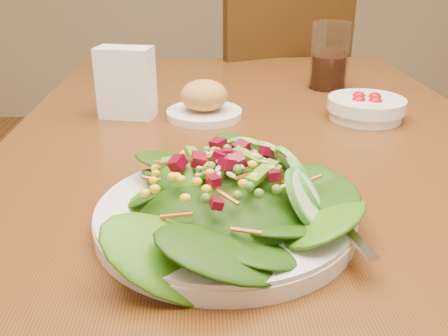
{
  "coord_description": "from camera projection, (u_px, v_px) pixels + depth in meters",
  "views": [
    {
      "loc": [
        -0.1,
        -0.83,
        1.06
      ],
      "look_at": [
        -0.07,
        -0.28,
        0.82
      ],
      "focal_mm": 40.0,
      "sensor_mm": 36.0,
      "label": 1
    }
  ],
  "objects": [
    {
      "name": "bread_plate",
      "position": [
        204.0,
        102.0,
        0.98
      ],
      "size": [
        0.15,
        0.15,
        0.08
      ],
      "color": "white",
      "rests_on": "dining_table"
    },
    {
      "name": "dining_table",
      "position": [
        257.0,
        189.0,
        0.93
      ],
      "size": [
        0.9,
        1.4,
        0.75
      ],
      "color": "#5D3117",
      "rests_on": "ground_plane"
    },
    {
      "name": "drinking_glass",
      "position": [
        329.0,
        60.0,
        1.17
      ],
      "size": [
        0.09,
        0.09,
        0.15
      ],
      "color": "silver",
      "rests_on": "dining_table"
    },
    {
      "name": "salad_plate",
      "position": [
        234.0,
        200.0,
        0.59
      ],
      "size": [
        0.31,
        0.31,
        0.09
      ],
      "rotation": [
        0.0,
        0.0,
        -0.36
      ],
      "color": "white",
      "rests_on": "dining_table"
    },
    {
      "name": "tomato_bowl",
      "position": [
        366.0,
        108.0,
        0.97
      ],
      "size": [
        0.15,
        0.15,
        0.05
      ],
      "color": "white",
      "rests_on": "dining_table"
    },
    {
      "name": "napkin_holder",
      "position": [
        126.0,
        81.0,
        0.97
      ],
      "size": [
        0.11,
        0.08,
        0.14
      ],
      "rotation": [
        0.0,
        0.0,
        -0.21
      ],
      "color": "white",
      "rests_on": "dining_table"
    },
    {
      "name": "chair_far",
      "position": [
        266.0,
        109.0,
        1.76
      ],
      "size": [
        0.61,
        0.61,
        1.01
      ],
      "rotation": [
        0.0,
        0.0,
        3.51
      ],
      "color": "#371E08",
      "rests_on": "ground_plane"
    }
  ]
}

